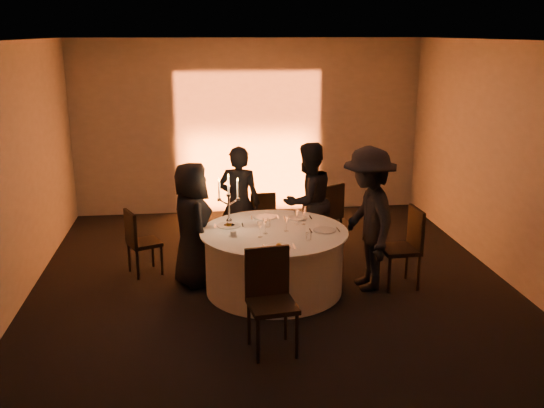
{
  "coord_description": "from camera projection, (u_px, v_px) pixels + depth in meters",
  "views": [
    {
      "loc": [
        -0.88,
        -6.91,
        3.1
      ],
      "look_at": [
        0.0,
        0.2,
        1.05
      ],
      "focal_mm": 40.0,
      "sensor_mm": 36.0,
      "label": 1
    }
  ],
  "objects": [
    {
      "name": "guest_left",
      "position": [
        192.0,
        224.0,
        7.52
      ],
      "size": [
        0.71,
        0.88,
        1.57
      ],
      "primitive_type": "imported",
      "rotation": [
        0.0,
        0.0,
        1.88
      ],
      "color": "black",
      "rests_on": "floor"
    },
    {
      "name": "plate_left",
      "position": [
        229.0,
        225.0,
        7.51
      ],
      "size": [
        0.36,
        0.29,
        0.08
      ],
      "color": "white",
      "rests_on": "banquet_table"
    },
    {
      "name": "tumbler_b",
      "position": [
        309.0,
        236.0,
        7.0
      ],
      "size": [
        0.07,
        0.07,
        0.09
      ],
      "primitive_type": "cylinder",
      "color": "white",
      "rests_on": "banquet_table"
    },
    {
      "name": "wine_glass_c",
      "position": [
        304.0,
        214.0,
        7.54
      ],
      "size": [
        0.07,
        0.07,
        0.19
      ],
      "color": "white",
      "rests_on": "banquet_table"
    },
    {
      "name": "coffee_cup",
      "position": [
        233.0,
        234.0,
        7.14
      ],
      "size": [
        0.11,
        0.11,
        0.07
      ],
      "color": "white",
      "rests_on": "banquet_table"
    },
    {
      "name": "chair_left",
      "position": [
        139.0,
        239.0,
        7.89
      ],
      "size": [
        0.51,
        0.51,
        0.88
      ],
      "rotation": [
        0.0,
        0.0,
        1.99
      ],
      "color": "black",
      "rests_on": "floor"
    },
    {
      "name": "guest_back_right",
      "position": [
        308.0,
        201.0,
        8.4
      ],
      "size": [
        1.01,
        0.94,
        1.65
      ],
      "primitive_type": "imported",
      "rotation": [
        0.0,
        0.0,
        -2.62
      ],
      "color": "black",
      "rests_on": "floor"
    },
    {
      "name": "plate_front",
      "position": [
        279.0,
        246.0,
        6.76
      ],
      "size": [
        0.36,
        0.27,
        0.08
      ],
      "color": "white",
      "rests_on": "banquet_table"
    },
    {
      "name": "wall_front",
      "position": [
        344.0,
        296.0,
        3.8
      ],
      "size": [
        7.0,
        0.0,
        7.0
      ],
      "primitive_type": "plane",
      "rotation": [
        -1.57,
        0.0,
        0.0
      ],
      "color": "#9D9892",
      "rests_on": "floor"
    },
    {
      "name": "wine_glass_b",
      "position": [
        265.0,
        223.0,
        7.19
      ],
      "size": [
        0.07,
        0.07,
        0.19
      ],
      "color": "white",
      "rests_on": "banquet_table"
    },
    {
      "name": "wall_left",
      "position": [
        9.0,
        179.0,
        6.78
      ],
      "size": [
        0.0,
        7.0,
        7.0
      ],
      "primitive_type": "plane",
      "rotation": [
        1.57,
        0.0,
        1.57
      ],
      "color": "#9D9892",
      "rests_on": "floor"
    },
    {
      "name": "banquet_table",
      "position": [
        274.0,
        260.0,
        7.44
      ],
      "size": [
        1.8,
        1.8,
        0.77
      ],
      "color": "black",
      "rests_on": "floor"
    },
    {
      "name": "plate_back_left",
      "position": [
        265.0,
        217.0,
        7.85
      ],
      "size": [
        0.36,
        0.29,
        0.01
      ],
      "color": "white",
      "rests_on": "banquet_table"
    },
    {
      "name": "floor",
      "position": [
        274.0,
        289.0,
        7.55
      ],
      "size": [
        7.0,
        7.0,
        0.0
      ],
      "primitive_type": "plane",
      "color": "black",
      "rests_on": "ground"
    },
    {
      "name": "wine_glass_e",
      "position": [
        286.0,
        220.0,
        7.28
      ],
      "size": [
        0.07,
        0.07,
        0.19
      ],
      "color": "white",
      "rests_on": "banquet_table"
    },
    {
      "name": "plate_back_right",
      "position": [
        298.0,
        218.0,
        7.82
      ],
      "size": [
        0.35,
        0.25,
        0.01
      ],
      "color": "white",
      "rests_on": "banquet_table"
    },
    {
      "name": "candelabra",
      "position": [
        229.0,
        208.0,
        7.44
      ],
      "size": [
        0.28,
        0.14,
        0.67
      ],
      "color": "silver",
      "rests_on": "banquet_table"
    },
    {
      "name": "chair_right",
      "position": [
        406.0,
        243.0,
        7.52
      ],
      "size": [
        0.46,
        0.46,
        1.01
      ],
      "rotation": [
        0.0,
        0.0,
        -1.52
      ],
      "color": "black",
      "rests_on": "floor"
    },
    {
      "name": "chair_front",
      "position": [
        270.0,
        294.0,
        6.01
      ],
      "size": [
        0.51,
        0.51,
        1.04
      ],
      "rotation": [
        0.0,
        0.0,
        0.14
      ],
      "color": "black",
      "rests_on": "floor"
    },
    {
      "name": "uplighter_fixture",
      "position": [
        251.0,
        212.0,
        10.59
      ],
      "size": [
        0.25,
        0.12,
        0.1
      ],
      "primitive_type": "cube",
      "color": "black",
      "rests_on": "floor"
    },
    {
      "name": "guest_back_left",
      "position": [
        239.0,
        203.0,
        8.41
      ],
      "size": [
        0.67,
        0.53,
        1.61
      ],
      "primitive_type": "imported",
      "rotation": [
        0.0,
        0.0,
        2.86
      ],
      "color": "black",
      "rests_on": "floor"
    },
    {
      "name": "wine_glass_d",
      "position": [
        304.0,
        211.0,
        7.68
      ],
      "size": [
        0.07,
        0.07,
        0.19
      ],
      "color": "white",
      "rests_on": "banquet_table"
    },
    {
      "name": "wine_glass_a",
      "position": [
        296.0,
        214.0,
        7.54
      ],
      "size": [
        0.07,
        0.07,
        0.19
      ],
      "color": "white",
      "rests_on": "banquet_table"
    },
    {
      "name": "ceiling",
      "position": [
        274.0,
        40.0,
        6.73
      ],
      "size": [
        7.0,
        7.0,
        0.0
      ],
      "primitive_type": "plane",
      "rotation": [
        3.14,
        0.0,
        0.0
      ],
      "color": "white",
      "rests_on": "wall_back"
    },
    {
      "name": "wall_right",
      "position": [
        514.0,
        165.0,
        7.49
      ],
      "size": [
        0.0,
        7.0,
        7.0
      ],
      "primitive_type": "plane",
      "rotation": [
        1.57,
        0.0,
        -1.57
      ],
      "color": "#9D9892",
      "rests_on": "floor"
    },
    {
      "name": "tumbler_a",
      "position": [
        268.0,
        223.0,
        7.47
      ],
      "size": [
        0.07,
        0.07,
        0.09
      ],
      "primitive_type": "cylinder",
      "color": "white",
      "rests_on": "banquet_table"
    },
    {
      "name": "chair_back_right",
      "position": [
        328.0,
        211.0,
        8.93
      ],
      "size": [
        0.58,
        0.58,
        0.96
      ],
      "rotation": [
        0.0,
        0.0,
        -2.59
      ],
      "color": "black",
      "rests_on": "floor"
    },
    {
      "name": "wall_back",
      "position": [
        249.0,
        127.0,
        10.48
      ],
      "size": [
        7.0,
        0.0,
        7.0
      ],
      "primitive_type": "plane",
      "rotation": [
        1.57,
        0.0,
        0.0
      ],
      "color": "#9D9892",
      "rests_on": "floor"
    },
    {
      "name": "chair_back_left",
      "position": [
        262.0,
        216.0,
        8.95
      ],
      "size": [
        0.38,
        0.38,
        0.85
      ],
      "rotation": [
        0.0,
        0.0,
        -3.12
      ],
      "color": "black",
      "rests_on": "floor"
    },
    {
      "name": "plate_right",
      "position": [
        324.0,
        230.0,
        7.33
      ],
      "size": [
        0.36,
        0.28,
        0.01
      ],
      "color": "white",
      "rests_on": "banquet_table"
    },
    {
      "name": "guest_right",
      "position": [
        368.0,
        219.0,
        7.38
      ],
      "size": [
        0.72,
        1.19,
        1.79
      ],
      "primitive_type": "imported",
      "rotation": [
        0.0,
        0.0,
        -1.52
      ],
      "color": "black",
      "rests_on": "floor"
    },
    {
      "name": "wine_glass_f",
      "position": [
        260.0,
        226.0,
        7.07
      ],
      "size": [
        0.07,
        0.07,
        0.19
      ],
      "color": "white",
      "rests_on": "banquet_table"
    }
  ]
}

